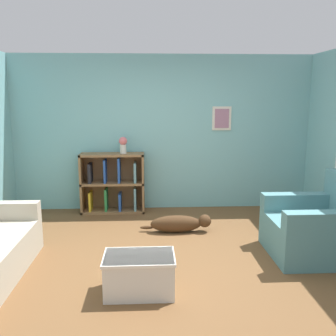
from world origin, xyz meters
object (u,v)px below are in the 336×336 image
object	(u,v)px
recliner_chair	(318,228)
vase	(123,144)
bookshelf	(113,183)
coffee_table	(139,273)
dog	(180,223)

from	to	relation	value
recliner_chair	vase	world-z (taller)	vase
bookshelf	vase	size ratio (longest dim) A/B	3.83
vase	bookshelf	bearing A→B (deg)	172.30
bookshelf	vase	distance (m)	0.69
bookshelf	coffee_table	world-z (taller)	bookshelf
coffee_table	bookshelf	bearing A→B (deg)	100.51
coffee_table	dog	world-z (taller)	coffee_table
bookshelf	dog	xyz separation A→B (m)	(1.04, -1.05, -0.36)
dog	recliner_chair	bearing A→B (deg)	-28.46
dog	vase	distance (m)	1.68
vase	coffee_table	bearing A→B (deg)	-83.29
recliner_chair	vase	size ratio (longest dim) A/B	3.74
coffee_table	dog	xyz separation A→B (m)	(0.54, 1.66, -0.08)
bookshelf	dog	bearing A→B (deg)	-45.29
bookshelf	dog	distance (m)	1.52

